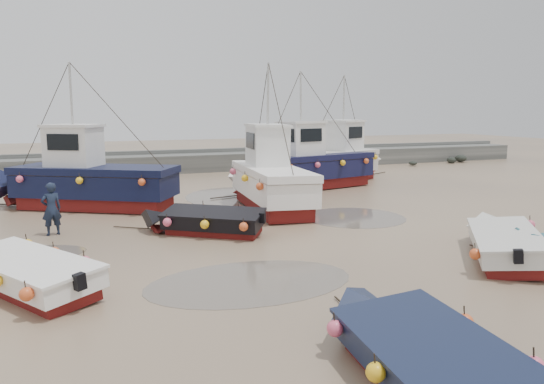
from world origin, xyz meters
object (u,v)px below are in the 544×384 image
(cabin_boat_1, at_px, (268,177))
(cabin_boat_0, at_px, (82,178))
(dinghy_1, at_px, (428,352))
(dinghy_3, at_px, (505,239))
(cabin_boat_3, at_px, (341,158))
(person, at_px, (53,235))
(cabin_boat_2, at_px, (306,164))
(dinghy_4, at_px, (204,218))
(dinghy_0, at_px, (21,267))

(cabin_boat_1, bearing_deg, cabin_boat_0, 165.08)
(dinghy_1, height_order, dinghy_3, same)
(dinghy_3, xyz_separation_m, cabin_boat_0, (-11.10, 12.77, 0.81))
(cabin_boat_0, bearing_deg, dinghy_1, -134.86)
(dinghy_3, bearing_deg, cabin_boat_1, 147.76)
(cabin_boat_3, distance_m, person, 18.14)
(dinghy_3, bearing_deg, person, -174.87)
(cabin_boat_1, relative_size, cabin_boat_2, 0.96)
(dinghy_4, relative_size, cabin_boat_0, 0.54)
(dinghy_0, bearing_deg, person, 53.12)
(dinghy_1, relative_size, cabin_boat_3, 0.75)
(dinghy_0, xyz_separation_m, cabin_boat_3, (16.66, 14.11, 0.85))
(cabin_boat_0, bearing_deg, dinghy_3, -107.33)
(dinghy_3, distance_m, cabin_boat_2, 14.23)
(cabin_boat_3, xyz_separation_m, person, (-16.01, -8.42, -1.38))
(dinghy_0, distance_m, cabin_boat_1, 12.15)
(dinghy_0, height_order, cabin_boat_2, cabin_boat_2)
(dinghy_0, relative_size, cabin_boat_2, 0.61)
(cabin_boat_2, bearing_deg, dinghy_3, 165.22)
(cabin_boat_3, height_order, person, cabin_boat_3)
(cabin_boat_0, distance_m, cabin_boat_1, 8.06)
(cabin_boat_3, bearing_deg, person, -89.05)
(dinghy_0, height_order, cabin_boat_3, cabin_boat_3)
(dinghy_1, relative_size, dinghy_4, 1.31)
(dinghy_0, distance_m, person, 5.75)
(dinghy_0, distance_m, cabin_boat_0, 10.74)
(dinghy_4, relative_size, cabin_boat_3, 0.58)
(cabin_boat_0, relative_size, person, 5.00)
(dinghy_4, xyz_separation_m, cabin_boat_2, (7.77, 8.05, 0.79))
(dinghy_3, relative_size, cabin_boat_3, 0.67)
(dinghy_0, xyz_separation_m, person, (0.65, 5.69, -0.54))
(cabin_boat_1, bearing_deg, dinghy_1, -95.99)
(person, bearing_deg, cabin_boat_1, 176.99)
(dinghy_0, xyz_separation_m, dinghy_1, (6.17, -7.35, 0.00))
(dinghy_1, xyz_separation_m, cabin_boat_1, (3.23, 15.00, 0.82))
(cabin_boat_2, bearing_deg, cabin_boat_1, 124.45)
(dinghy_0, relative_size, cabin_boat_0, 0.66)
(dinghy_1, relative_size, cabin_boat_0, 0.71)
(dinghy_1, height_order, person, dinghy_1)
(person, bearing_deg, dinghy_3, 131.71)
(dinghy_3, bearing_deg, cabin_boat_2, 126.45)
(dinghy_1, distance_m, cabin_boat_1, 15.37)
(dinghy_4, bearing_deg, dinghy_1, -140.09)
(dinghy_1, height_order, dinghy_4, same)
(cabin_boat_2, height_order, person, cabin_boat_2)
(cabin_boat_0, height_order, person, cabin_boat_0)
(dinghy_1, xyz_separation_m, dinghy_3, (6.81, 5.13, -0.00))
(dinghy_3, xyz_separation_m, cabin_boat_2, (0.34, 14.20, 0.81))
(dinghy_1, bearing_deg, dinghy_3, 44.33)
(dinghy_1, relative_size, dinghy_3, 1.12)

